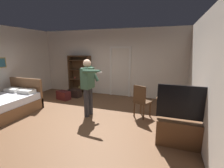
% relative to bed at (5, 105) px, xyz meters
% --- Properties ---
extents(ground_plane, '(7.02, 7.02, 0.00)m').
position_rel_bed_xyz_m(ground_plane, '(2.28, 0.47, -0.30)').
color(ground_plane, brown).
extents(wall_back, '(6.62, 0.12, 2.85)m').
position_rel_bed_xyz_m(wall_back, '(2.28, 3.30, 1.12)').
color(wall_back, silver).
rests_on(wall_back, ground_plane).
extents(wall_right, '(0.12, 5.76, 2.85)m').
position_rel_bed_xyz_m(wall_right, '(5.53, 0.47, 1.12)').
color(wall_right, silver).
rests_on(wall_right, ground_plane).
extents(doorway_frame, '(0.93, 0.08, 2.13)m').
position_rel_bed_xyz_m(doorway_frame, '(2.80, 3.22, 0.92)').
color(doorway_frame, white).
rests_on(doorway_frame, ground_plane).
extents(bed, '(1.38, 1.96, 1.02)m').
position_rel_bed_xyz_m(bed, '(0.00, 0.00, 0.00)').
color(bed, brown).
rests_on(bed, ground_plane).
extents(bookshelf, '(1.05, 0.32, 1.73)m').
position_rel_bed_xyz_m(bookshelf, '(0.91, 3.07, 0.63)').
color(bookshelf, '#4C331E').
rests_on(bookshelf, ground_plane).
extents(tv_flatscreen, '(1.22, 0.40, 1.31)m').
position_rel_bed_xyz_m(tv_flatscreen, '(5.17, 0.05, 0.08)').
color(tv_flatscreen, brown).
rests_on(tv_flatscreen, ground_plane).
extents(side_table, '(0.59, 0.59, 0.70)m').
position_rel_bed_xyz_m(side_table, '(4.78, 1.10, 0.16)').
color(side_table, brown).
rests_on(side_table, ground_plane).
extents(laptop, '(0.39, 0.39, 0.17)m').
position_rel_bed_xyz_m(laptop, '(4.74, 1.06, 0.45)').
color(laptop, black).
rests_on(laptop, side_table).
extents(bottle_on_table, '(0.06, 0.06, 0.24)m').
position_rel_bed_xyz_m(bottle_on_table, '(4.92, 1.02, 0.50)').
color(bottle_on_table, '#2C4418').
rests_on(bottle_on_table, side_table).
extents(wooden_chair, '(0.56, 0.56, 0.99)m').
position_rel_bed_xyz_m(wooden_chair, '(4.05, 1.20, 0.24)').
color(wooden_chair, '#4C331E').
rests_on(wooden_chair, ground_plane).
extents(person_blue_shirt, '(0.72, 0.58, 1.73)m').
position_rel_bed_xyz_m(person_blue_shirt, '(2.51, 0.82, 0.70)').
color(person_blue_shirt, '#333338').
rests_on(person_blue_shirt, ground_plane).
extents(suitcase_dark, '(0.54, 0.35, 0.32)m').
position_rel_bed_xyz_m(suitcase_dark, '(1.02, 2.38, -0.14)').
color(suitcase_dark, black).
rests_on(suitcase_dark, ground_plane).
extents(suitcase_small, '(0.62, 0.44, 0.35)m').
position_rel_bed_xyz_m(suitcase_small, '(0.79, 1.90, -0.13)').
color(suitcase_small, '#4C1919').
rests_on(suitcase_small, ground_plane).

